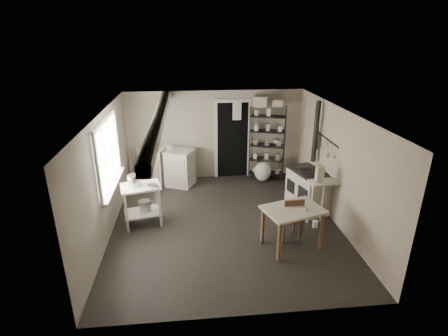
{
  "coord_description": "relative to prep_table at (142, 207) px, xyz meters",
  "views": [
    {
      "loc": [
        -0.67,
        -6.19,
        3.67
      ],
      "look_at": [
        0.0,
        0.3,
        1.1
      ],
      "focal_mm": 28.0,
      "sensor_mm": 36.0,
      "label": 1
    }
  ],
  "objects": [
    {
      "name": "doorway",
      "position": [
        2.11,
        2.33,
        0.6
      ],
      "size": [
        0.96,
        0.1,
        2.08
      ],
      "primitive_type": null,
      "color": "beige",
      "rests_on": "ground"
    },
    {
      "name": "floor_crock",
      "position": [
        3.43,
        -0.46,
        -0.33
      ],
      "size": [
        0.12,
        0.12,
        0.14
      ],
      "primitive_type": "cylinder",
      "rotation": [
        0.0,
        0.0,
        -0.06
      ],
      "color": "silver",
      "rests_on": "ground"
    },
    {
      "name": "chair",
      "position": [
        2.8,
        -0.79,
        0.08
      ],
      "size": [
        0.37,
        0.39,
        0.88
      ],
      "primitive_type": null,
      "rotation": [
        0.0,
        0.0,
        0.03
      ],
      "color": "#513422",
      "rests_on": "ground"
    },
    {
      "name": "utensil_rail",
      "position": [
        3.85,
        0.46,
        1.15
      ],
      "size": [
        0.06,
        1.2,
        0.44
      ],
      "primitive_type": null,
      "color": "#B6B6B9",
      "rests_on": "wall_right"
    },
    {
      "name": "table_cup",
      "position": [
        2.94,
        -1.19,
        0.41
      ],
      "size": [
        0.11,
        0.11,
        0.09
      ],
      "primitive_type": "imported",
      "rotation": [
        0.0,
        0.0,
        -0.18
      ],
      "color": "silver",
      "rests_on": "work_table"
    },
    {
      "name": "wall_back",
      "position": [
        1.66,
        2.36,
        0.75
      ],
      "size": [
        4.5,
        0.02,
        2.3
      ],
      "primitive_type": "cube",
      "color": "#A79D8E",
      "rests_on": "ground"
    },
    {
      "name": "stovepipe",
      "position": [
        3.77,
        0.87,
        1.19
      ],
      "size": [
        0.13,
        0.13,
        1.29
      ],
      "primitive_type": null,
      "rotation": [
        0.0,
        0.0,
        0.31
      ],
      "color": "black",
      "rests_on": "stove"
    },
    {
      "name": "wall_left",
      "position": [
        -0.59,
        -0.14,
        0.75
      ],
      "size": [
        0.02,
        5.0,
        2.3
      ],
      "primitive_type": "cube",
      "color": "#A79D8E",
      "rests_on": "ground"
    },
    {
      "name": "window",
      "position": [
        -0.56,
        0.06,
        1.1
      ],
      "size": [
        0.12,
        1.76,
        1.28
      ],
      "primitive_type": null,
      "color": "beige",
      "rests_on": "wall_left"
    },
    {
      "name": "stove",
      "position": [
        3.56,
        0.39,
        0.04
      ],
      "size": [
        0.85,
        1.19,
        0.84
      ],
      "primitive_type": null,
      "rotation": [
        0.0,
        0.0,
        0.27
      ],
      "color": "beige",
      "rests_on": "ground"
    },
    {
      "name": "side_ledge",
      "position": [
        3.61,
        -0.25,
        0.03
      ],
      "size": [
        0.61,
        0.37,
        0.9
      ],
      "primitive_type": null,
      "rotation": [
        0.0,
        0.0,
        0.09
      ],
      "color": "beige",
      "rests_on": "ground"
    },
    {
      "name": "work_table",
      "position": [
        2.76,
        -1.06,
        -0.02
      ],
      "size": [
        1.17,
        0.97,
        0.77
      ],
      "primitive_type": null,
      "rotation": [
        0.0,
        0.0,
        0.3
      ],
      "color": "beige",
      "rests_on": "ground"
    },
    {
      "name": "counter_cup",
      "position": [
        0.08,
        1.97,
        0.57
      ],
      "size": [
        0.15,
        0.15,
        0.1
      ],
      "primitive_type": "imported",
      "rotation": [
        0.0,
        0.0,
        -0.28
      ],
      "color": "silver",
      "rests_on": "base_cabinets"
    },
    {
      "name": "oats_box",
      "position": [
        3.5,
        -0.24,
        0.61
      ],
      "size": [
        0.15,
        0.23,
        0.32
      ],
      "primitive_type": "cube",
      "rotation": [
        0.0,
        0.0,
        -0.12
      ],
      "color": "beige",
      "rests_on": "side_ledge"
    },
    {
      "name": "stockpot",
      "position": [
        -0.11,
        0.02,
        0.54
      ],
      "size": [
        0.3,
        0.3,
        0.27
      ],
      "primitive_type": "cylinder",
      "rotation": [
        0.0,
        0.0,
        -0.26
      ],
      "color": "#B6B6B9",
      "rests_on": "prep_table"
    },
    {
      "name": "shelf_jar",
      "position": [
        2.69,
        2.19,
        0.97
      ],
      "size": [
        0.1,
        0.1,
        0.2
      ],
      "primitive_type": "imported",
      "rotation": [
        0.0,
        0.0,
        0.12
      ],
      "color": "silver",
      "rests_on": "shelf_rack"
    },
    {
      "name": "wall_right",
      "position": [
        3.91,
        -0.14,
        0.75
      ],
      "size": [
        0.02,
        5.0,
        2.3
      ],
      "primitive_type": "cube",
      "color": "#A79D8E",
      "rests_on": "ground"
    },
    {
      "name": "floor",
      "position": [
        1.66,
        -0.14,
        -0.4
      ],
      "size": [
        5.0,
        5.0,
        0.0
      ],
      "primitive_type": "plane",
      "color": "black",
      "rests_on": "ground"
    },
    {
      "name": "wall_front",
      "position": [
        1.66,
        -2.64,
        0.75
      ],
      "size": [
        4.5,
        0.02,
        2.3
      ],
      "primitive_type": "cube",
      "color": "#A79D8E",
      "rests_on": "ground"
    },
    {
      "name": "saucepan",
      "position": [
        0.24,
        -0.07,
        0.45
      ],
      "size": [
        0.21,
        0.21,
        0.1
      ],
      "primitive_type": "cylinder",
      "rotation": [
        0.0,
        0.0,
        -0.12
      ],
      "color": "#B6B6B9",
      "rests_on": "prep_table"
    },
    {
      "name": "ceiling_beam",
      "position": [
        0.46,
        -0.14,
        1.8
      ],
      "size": [
        0.18,
        5.0,
        0.18
      ],
      "primitive_type": null,
      "color": "beige",
      "rests_on": "ceiling"
    },
    {
      "name": "flour_sack",
      "position": [
        2.85,
        1.92,
        -0.16
      ],
      "size": [
        0.51,
        0.46,
        0.52
      ],
      "primitive_type": "ellipsoid",
      "rotation": [
        0.0,
        0.0,
        -0.24
      ],
      "color": "silver",
      "rests_on": "ground"
    },
    {
      "name": "mixing_bowl",
      "position": [
        0.49,
        2.01,
        0.56
      ],
      "size": [
        0.35,
        0.35,
        0.07
      ],
      "primitive_type": "imported",
      "rotation": [
        0.0,
        0.0,
        0.25
      ],
      "color": "silver",
      "rests_on": "base_cabinets"
    },
    {
      "name": "ceiling",
      "position": [
        1.66,
        -0.14,
        1.9
      ],
      "size": [
        5.0,
        5.0,
        0.0
      ],
      "primitive_type": "plane",
      "rotation": [
        3.14,
        0.0,
        0.0
      ],
      "color": "white",
      "rests_on": "wall_back"
    },
    {
      "name": "shelf_rack",
      "position": [
        2.99,
        2.16,
        0.55
      ],
      "size": [
        0.98,
        0.62,
        1.93
      ],
      "primitive_type": null,
      "rotation": [
        0.0,
        0.0,
        -0.31
      ],
      "color": "black",
      "rests_on": "ground"
    },
    {
      "name": "bucket",
      "position": [
        0.05,
        0.02,
        -0.02
      ],
      "size": [
        0.28,
        0.28,
        0.26
      ],
      "primitive_type": "cylinder",
      "rotation": [
        0.0,
        0.0,
        0.25
      ],
      "color": "#B6B6B9",
      "rests_on": "prep_table"
    },
    {
      "name": "storage_box_b",
      "position": [
        3.21,
        2.12,
        1.59
      ],
      "size": [
        0.33,
        0.32,
        0.16
      ],
      "primitive_type": "cube",
      "rotation": [
        0.0,
        0.0,
        -0.38
      ],
      "color": "beige",
      "rests_on": "shelf_rack"
    },
    {
      "name": "wallpaper_panel",
      "position": [
        3.9,
        -0.14,
        0.75
      ],
      "size": [
        0.01,
        5.0,
        2.3
      ],
      "primitive_type": null,
      "color": "#BEAF9A",
      "rests_on": "wall_right"
    },
    {
      "name": "base_cabinets",
      "position": [
        0.4,
        2.04,
        0.06
      ],
      "size": [
        1.53,
        1.1,
        0.92
      ],
      "primitive_type": null,
      "rotation": [
        0.0,
        0.0,
        -0.4
      ],
      "color": "beige",
      "rests_on": "ground"
    },
    {
      "name": "storage_box_a",
      "position": [
        2.78,
        2.16,
        1.61
      ],
      "size": [
        0.44,
        0.42,
        0.24
      ],
      "primitive_type": "cube",
      "rotation": [
        0.0,
        0.0,
        -0.41
      ],
      "color": "beige",
      "rests_on": "shelf_rack"
    },
    {
      "name": "prep_table",
      "position": [
        0.0,
        0.0,
        0.0
      ],
      "size": [
        0.85,
        0.69,
        0.86
      ],
      "primitive_type": null,
      "rotation": [
        0.0,
        0.0,
        0.22
      ],
      "color": "beige",
      "rests_on": "ground"
    }
  ]
}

